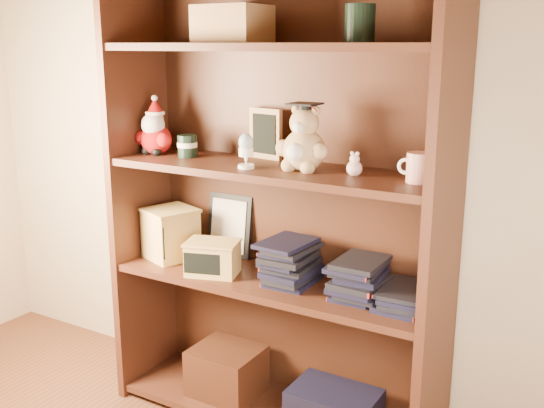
{
  "coord_description": "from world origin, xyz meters",
  "views": [
    {
      "loc": [
        1.14,
        -0.49,
        1.35
      ],
      "look_at": [
        0.07,
        1.3,
        0.82
      ],
      "focal_mm": 42.0,
      "sensor_mm": 36.0,
      "label": 1
    }
  ],
  "objects_px": {
    "treats_box": "(171,233)",
    "grad_teddy_bear": "(303,144)",
    "teacher_mug": "(418,168)",
    "bookcase": "(279,212)"
  },
  "relations": [
    {
      "from": "teacher_mug",
      "to": "treats_box",
      "type": "distance_m",
      "value": 1.01
    },
    {
      "from": "bookcase",
      "to": "treats_box",
      "type": "bearing_deg",
      "value": -173.43
    },
    {
      "from": "grad_teddy_bear",
      "to": "teacher_mug",
      "type": "relative_size",
      "value": 2.22
    },
    {
      "from": "treats_box",
      "to": "bookcase",
      "type": "bearing_deg",
      "value": 6.57
    },
    {
      "from": "treats_box",
      "to": "grad_teddy_bear",
      "type": "bearing_deg",
      "value": -0.59
    },
    {
      "from": "bookcase",
      "to": "treats_box",
      "type": "distance_m",
      "value": 0.47
    },
    {
      "from": "bookcase",
      "to": "teacher_mug",
      "type": "distance_m",
      "value": 0.55
    },
    {
      "from": "bookcase",
      "to": "grad_teddy_bear",
      "type": "bearing_deg",
      "value": -25.04
    },
    {
      "from": "bookcase",
      "to": "teacher_mug",
      "type": "bearing_deg",
      "value": -5.77
    },
    {
      "from": "bookcase",
      "to": "treats_box",
      "type": "height_order",
      "value": "bookcase"
    }
  ]
}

